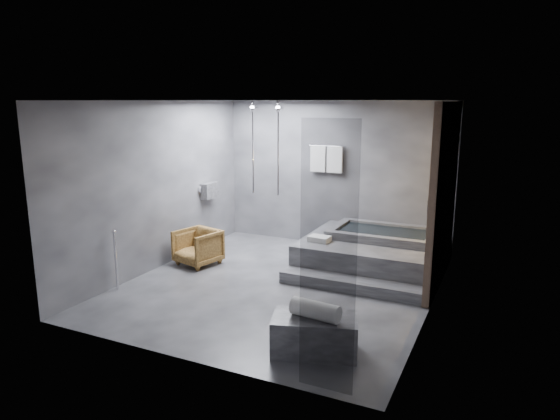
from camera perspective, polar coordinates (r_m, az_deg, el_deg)
The scene contains 7 objects.
room at distance 7.44m, azimuth 3.51°, elevation 4.12°, with size 5.00×5.04×2.82m.
tub_deck at distance 8.69m, azimuth 10.39°, elevation -4.87°, with size 2.20×2.00×0.50m, color #333335.
tub_step at distance 7.66m, azimuth 8.02°, elevation -8.42°, with size 2.20×0.36×0.18m, color #333335.
concrete_bench at distance 5.81m, azimuth 3.96°, elevation -14.03°, with size 0.95×0.52×0.43m, color #333336.
driftwood_chair at distance 8.81m, azimuth -9.38°, elevation -4.20°, with size 0.66×0.68×0.62m, color #4A2F12.
rolled_towel at distance 5.64m, azimuth 4.06°, elevation -11.34°, with size 0.20×0.20×0.56m, color white.
deck_towel at distance 8.35m, azimuth 4.53°, elevation -3.30°, with size 0.34×0.25×0.09m, color silver.
Camera 1 is at (3.12, -6.60, 2.79)m, focal length 32.00 mm.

